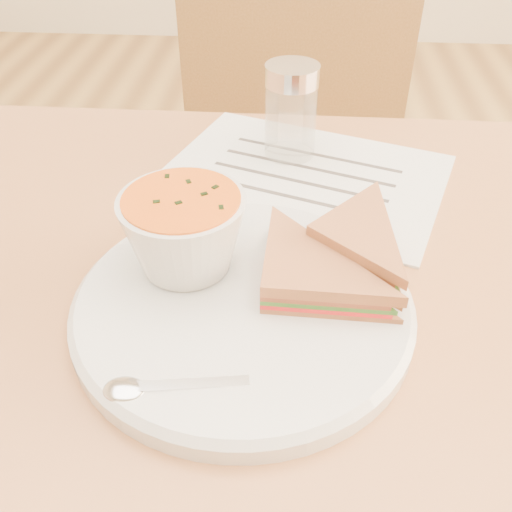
# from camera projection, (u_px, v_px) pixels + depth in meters

# --- Properties ---
(dining_table) EXTENTS (1.00, 0.70, 0.75)m
(dining_table) POSITION_uv_depth(u_px,v_px,m) (231.00, 475.00, 0.79)
(dining_table) COLOR brown
(dining_table) RESTS_ON floor
(chair_far) EXTENTS (0.48, 0.48, 0.99)m
(chair_far) POSITION_uv_depth(u_px,v_px,m) (277.00, 214.00, 1.07)
(chair_far) COLOR brown
(chair_far) RESTS_ON floor
(plate) EXTENTS (0.38, 0.38, 0.02)m
(plate) POSITION_uv_depth(u_px,v_px,m) (243.00, 307.00, 0.50)
(plate) COLOR silver
(plate) RESTS_ON dining_table
(soup_bowl) EXTENTS (0.14, 0.14, 0.08)m
(soup_bowl) POSITION_uv_depth(u_px,v_px,m) (185.00, 236.00, 0.51)
(soup_bowl) COLOR silver
(soup_bowl) RESTS_ON plate
(sandwich_half_a) EXTENTS (0.12, 0.12, 0.04)m
(sandwich_half_a) POSITION_uv_depth(u_px,v_px,m) (260.00, 303.00, 0.47)
(sandwich_half_a) COLOR #A45F3A
(sandwich_half_a) RESTS_ON plate
(sandwich_half_b) EXTENTS (0.15, 0.15, 0.03)m
(sandwich_half_b) POSITION_uv_depth(u_px,v_px,m) (306.00, 240.00, 0.52)
(sandwich_half_b) COLOR #A45F3A
(sandwich_half_b) RESTS_ON plate
(spoon) EXTENTS (0.16, 0.06, 0.01)m
(spoon) POSITION_uv_depth(u_px,v_px,m) (190.00, 385.00, 0.42)
(spoon) COLOR silver
(spoon) RESTS_ON plate
(paper_menu) EXTENTS (0.39, 0.33, 0.00)m
(paper_menu) POSITION_uv_depth(u_px,v_px,m) (303.00, 175.00, 0.69)
(paper_menu) COLOR white
(paper_menu) RESTS_ON dining_table
(condiment_shaker) EXTENTS (0.07, 0.07, 0.12)m
(condiment_shaker) POSITION_uv_depth(u_px,v_px,m) (291.00, 113.00, 0.69)
(condiment_shaker) COLOR silver
(condiment_shaker) RESTS_ON dining_table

